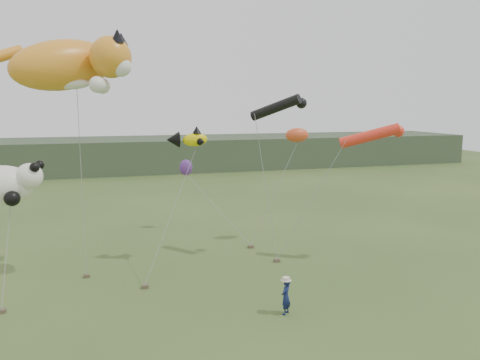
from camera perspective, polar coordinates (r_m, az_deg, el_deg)
name	(u,v)px	position (r m, az deg, el deg)	size (l,w,h in m)	color
ground	(234,321)	(18.84, -0.73, -16.79)	(120.00, 120.00, 0.00)	#385123
headland	(116,155)	(61.36, -14.93, 2.91)	(90.00, 13.00, 4.00)	#2D3D28
festival_attendant	(286,297)	(19.17, 5.60, -13.99)	(0.53, 0.34, 1.44)	#131B48
sandbag_anchors	(164,273)	(23.67, -9.28, -11.15)	(13.10, 5.66, 0.15)	brown
cat_kite	(74,64)	(22.98, -19.59, 13.17)	(6.59, 4.41, 3.02)	orange
fish_kite	(187,139)	(24.05, -6.48, 4.97)	(2.09, 1.43, 1.10)	#DAC905
tube_kites	(331,122)	(24.85, 11.06, 6.95)	(7.20, 4.36, 2.82)	black
panda_kite	(7,184)	(22.26, -26.55, -0.44)	(2.96, 1.91, 1.84)	white
misc_kites	(257,147)	(28.74, 2.05, 4.06)	(6.99, 5.41, 3.26)	#D14822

